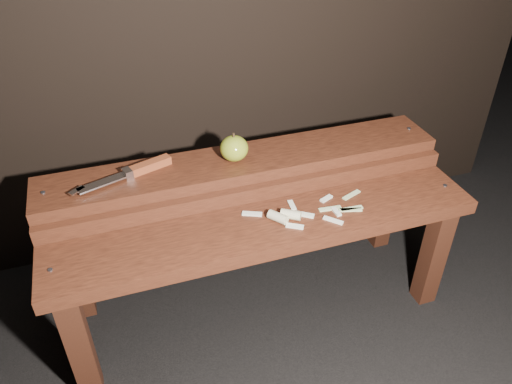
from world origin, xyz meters
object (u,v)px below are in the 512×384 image
object	(u,v)px
bench_front_tier	(270,245)
bench_rear_tier	(245,183)
knife	(138,170)
apple	(234,148)

from	to	relation	value
bench_front_tier	bench_rear_tier	distance (m)	0.23
bench_rear_tier	knife	distance (m)	0.32
bench_front_tier	bench_rear_tier	bearing A→B (deg)	90.00
apple	bench_rear_tier	bearing A→B (deg)	-8.20
bench_front_tier	apple	world-z (taller)	apple
bench_front_tier	apple	xyz separation A→B (m)	(-0.03, 0.23, 0.18)
bench_front_tier	apple	size ratio (longest dim) A/B	13.83
bench_rear_tier	bench_front_tier	bearing A→B (deg)	-90.00
bench_rear_tier	knife	world-z (taller)	knife
knife	apple	bearing A→B (deg)	-2.98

